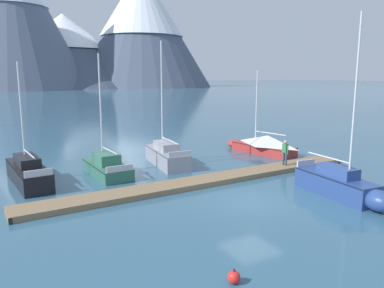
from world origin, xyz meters
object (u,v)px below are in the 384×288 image
at_px(sailboat_mid_dock_port, 165,154).
at_px(sailboat_nearest_berth, 27,171).
at_px(sailboat_far_berth, 262,144).
at_px(sailboat_mid_dock_starboard, 342,185).
at_px(mooring_buoy_inner_mooring, 234,277).
at_px(person_on_dock, 285,151).
at_px(sailboat_second_berth, 105,166).

bearing_deg(sailboat_mid_dock_port, sailboat_nearest_berth, -178.94).
xyz_separation_m(sailboat_nearest_berth, sailboat_far_berth, (17.65, -0.34, 0.04)).
bearing_deg(sailboat_mid_dock_starboard, mooring_buoy_inner_mooring, -157.98).
distance_m(sailboat_mid_dock_starboard, sailboat_far_berth, 11.63).
bearing_deg(sailboat_mid_dock_port, person_on_dock, -41.55).
bearing_deg(person_on_dock, mooring_buoy_inner_mooring, -138.77).
distance_m(sailboat_mid_dock_port, sailboat_far_berth, 8.52).
xyz_separation_m(sailboat_second_berth, sailboat_far_berth, (13.07, 0.21, 0.16)).
bearing_deg(sailboat_mid_dock_starboard, sailboat_far_berth, 70.68).
relative_size(sailboat_nearest_berth, sailboat_far_berth, 1.06).
bearing_deg(person_on_dock, sailboat_second_berth, 155.92).
relative_size(sailboat_second_berth, sailboat_mid_dock_port, 0.88).
bearing_deg(sailboat_mid_dock_port, sailboat_mid_dock_starboard, -67.90).
bearing_deg(sailboat_second_berth, sailboat_far_berth, 0.90).
bearing_deg(sailboat_mid_dock_starboard, person_on_dock, 74.93).
bearing_deg(mooring_buoy_inner_mooring, sailboat_mid_dock_port, 72.16).
height_order(sailboat_nearest_berth, sailboat_mid_dock_port, sailboat_mid_dock_port).
xyz_separation_m(sailboat_mid_dock_port, person_on_dock, (6.26, -5.55, 0.58)).
xyz_separation_m(sailboat_nearest_berth, sailboat_mid_dock_starboard, (13.80, -11.31, 0.02)).
distance_m(sailboat_nearest_berth, sailboat_mid_dock_starboard, 17.84).
distance_m(sailboat_second_berth, sailboat_mid_dock_port, 4.62).
relative_size(sailboat_mid_dock_port, mooring_buoy_inner_mooring, 17.80).
distance_m(sailboat_nearest_berth, person_on_dock, 16.32).
xyz_separation_m(sailboat_mid_dock_port, sailboat_mid_dock_starboard, (4.66, -11.48, 0.00)).
distance_m(sailboat_mid_dock_starboard, person_on_dock, 6.17).
relative_size(sailboat_nearest_berth, person_on_dock, 4.17).
height_order(sailboat_nearest_berth, sailboat_second_berth, sailboat_second_berth).
relative_size(sailboat_nearest_berth, sailboat_mid_dock_port, 0.82).
relative_size(sailboat_mid_dock_port, sailboat_far_berth, 1.29).
bearing_deg(sailboat_mid_dock_port, sailboat_far_berth, -3.40).
distance_m(sailboat_nearest_berth, mooring_buoy_inner_mooring, 15.77).
bearing_deg(sailboat_mid_dock_port, sailboat_second_berth, -171.14).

